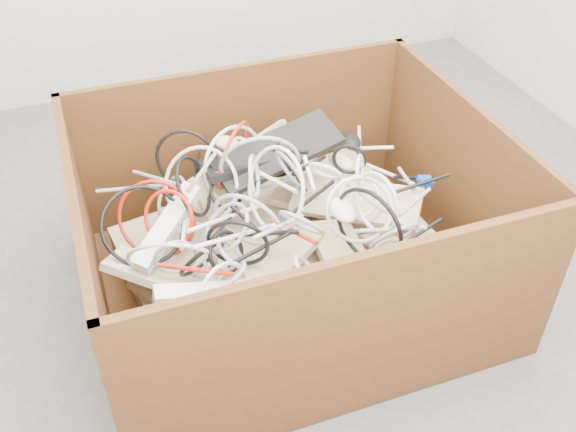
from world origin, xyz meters
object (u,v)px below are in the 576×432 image
object	(u,v)px
power_strip_left	(167,226)
power_strip_right	(213,295)
cardboard_box	(285,258)
vga_plug	(425,181)

from	to	relation	value
power_strip_left	power_strip_right	world-z (taller)	power_strip_left
cardboard_box	power_strip_left	world-z (taller)	cardboard_box
power_strip_left	vga_plug	world-z (taller)	power_strip_left
cardboard_box	power_strip_left	xyz separation A→B (m)	(-0.35, 0.03, 0.21)
power_strip_right	vga_plug	distance (m)	0.80
power_strip_left	vga_plug	xyz separation A→B (m)	(0.82, -0.04, -0.02)
cardboard_box	vga_plug	xyz separation A→B (m)	(0.47, -0.01, 0.20)
cardboard_box	vga_plug	size ratio (longest dim) A/B	26.95
power_strip_right	vga_plug	world-z (taller)	power_strip_right
cardboard_box	vga_plug	distance (m)	0.51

